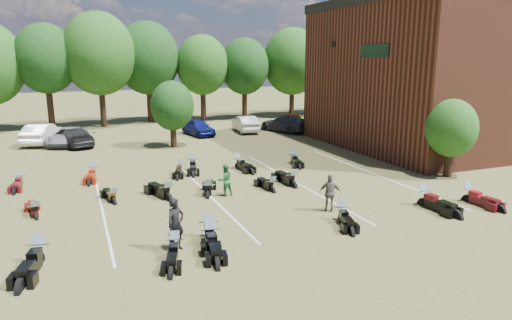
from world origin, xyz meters
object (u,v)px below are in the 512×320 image
person_green (225,180)px  motorcycle_14 (21,186)px  motorcycle_0 (40,264)px  motorcycle_3 (175,256)px  person_black (176,224)px  person_grey (330,193)px  car_4 (198,127)px  motorcycle_7 (36,218)px

person_green → motorcycle_14: (-9.40, 5.58, -0.78)m
motorcycle_0 → motorcycle_3: motorcycle_0 is taller
person_black → person_grey: (7.07, 1.55, -0.11)m
car_4 → motorcycle_7: (-11.68, -17.82, -0.70)m
car_4 → person_grey: person_grey is taller
car_4 → person_black: 24.18m
person_grey → motorcycle_0: person_grey is taller
person_green → person_grey: person_grey is taller
car_4 → motorcycle_14: bearing=-147.2°
car_4 → person_green: (-3.34, -17.69, 0.08)m
motorcycle_0 → person_green: bearing=45.2°
motorcycle_0 → motorcycle_3: bearing=0.0°
motorcycle_0 → motorcycle_14: bearing=111.4°
car_4 → person_grey: 21.61m
car_4 → person_black: (-6.92, -23.16, 0.24)m
motorcycle_14 → motorcycle_7: bearing=-73.5°
motorcycle_0 → motorcycle_7: 4.80m
car_4 → person_grey: size_ratio=2.49×
person_black → motorcycle_0: person_black is taller
person_grey → motorcycle_7: size_ratio=0.82×
person_black → motorcycle_7: person_black is taller
person_green → motorcycle_3: person_green is taller
motorcycle_7 → motorcycle_14: motorcycle_14 is taller
car_4 → person_grey: bearing=-100.4°
motorcycle_14 → car_4: bearing=49.5°
car_4 → motorcycle_0: 25.28m
person_grey → motorcycle_7: 12.45m
motorcycle_0 → motorcycle_14: 10.60m
person_grey → motorcycle_3: (-7.23, -2.01, -0.83)m
person_black → motorcycle_0: (-4.38, 0.56, -0.94)m
person_green → motorcycle_0: 9.39m
motorcycle_14 → person_grey: bearing=-30.4°
person_black → motorcycle_0: bearing=146.4°
car_4 → person_green: 18.00m
car_4 → motorcycle_3: (-7.08, -23.62, -0.70)m
motorcycle_3 → motorcycle_7: (-4.60, 5.80, 0.00)m
car_4 → person_black: bearing=-117.4°
motorcycle_0 → car_4: bearing=77.0°
car_4 → motorcycle_7: 21.32m
person_black → person_grey: person_black is taller
person_black → motorcycle_3: (-0.16, -0.45, -0.94)m
motorcycle_3 → motorcycle_14: 12.83m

